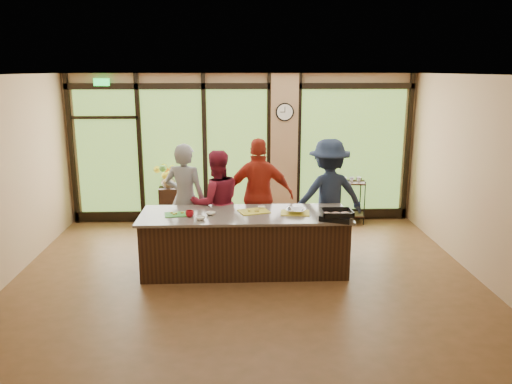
{
  "coord_description": "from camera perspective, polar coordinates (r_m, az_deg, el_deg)",
  "views": [
    {
      "loc": [
        -0.13,
        -7.04,
        3.07
      ],
      "look_at": [
        0.18,
        0.4,
        1.23
      ],
      "focal_mm": 35.0,
      "sensor_mm": 36.0,
      "label": 1
    }
  ],
  "objects": [
    {
      "name": "floor",
      "position": [
        7.68,
        -1.23,
        -9.71
      ],
      "size": [
        7.0,
        7.0,
        0.0
      ],
      "primitive_type": "plane",
      "color": "brown",
      "rests_on": "ground"
    },
    {
      "name": "ceiling",
      "position": [
        7.04,
        -1.36,
        13.27
      ],
      "size": [
        7.0,
        7.0,
        0.0
      ],
      "primitive_type": "plane",
      "rotation": [
        3.14,
        0.0,
        0.0
      ],
      "color": "white",
      "rests_on": "back_wall"
    },
    {
      "name": "back_wall",
      "position": [
        10.17,
        -1.61,
        4.95
      ],
      "size": [
        7.0,
        0.0,
        7.0
      ],
      "primitive_type": "plane",
      "rotation": [
        1.57,
        0.0,
        0.0
      ],
      "color": "tan",
      "rests_on": "floor"
    },
    {
      "name": "right_wall",
      "position": [
        8.08,
        24.4,
        1.38
      ],
      "size": [
        0.0,
        6.0,
        6.0
      ],
      "primitive_type": "plane",
      "rotation": [
        1.57,
        0.0,
        -1.57
      ],
      "color": "tan",
      "rests_on": "floor"
    },
    {
      "name": "window_wall",
      "position": [
        10.14,
        -0.68,
        4.33
      ],
      "size": [
        6.9,
        0.12,
        3.0
      ],
      "color": "tan",
      "rests_on": "floor"
    },
    {
      "name": "island_base",
      "position": [
        7.8,
        -1.29,
        -5.86
      ],
      "size": [
        3.1,
        1.0,
        0.88
      ],
      "primitive_type": "cube",
      "color": "black",
      "rests_on": "floor"
    },
    {
      "name": "countertop",
      "position": [
        7.66,
        -1.31,
        -2.62
      ],
      "size": [
        3.2,
        1.1,
        0.04
      ],
      "primitive_type": "cube",
      "color": "slate",
      "rests_on": "island_base"
    },
    {
      "name": "wall_clock",
      "position": [
        9.99,
        3.31,
        9.11
      ],
      "size": [
        0.36,
        0.04,
        0.36
      ],
      "color": "black",
      "rests_on": "window_wall"
    },
    {
      "name": "cook_left",
      "position": [
        8.44,
        -8.1,
        -0.84
      ],
      "size": [
        0.79,
        0.62,
        1.9
      ],
      "primitive_type": "imported",
      "rotation": [
        0.0,
        0.0,
        2.88
      ],
      "color": "gray",
      "rests_on": "floor"
    },
    {
      "name": "cook_midleft",
      "position": [
        8.36,
        -4.54,
        -1.28
      ],
      "size": [
        1.02,
        0.89,
        1.79
      ],
      "primitive_type": "imported",
      "rotation": [
        0.0,
        0.0,
        3.41
      ],
      "color": "maroon",
      "rests_on": "floor"
    },
    {
      "name": "cook_midright",
      "position": [
        8.48,
        0.4,
        -0.42
      ],
      "size": [
        1.19,
        0.59,
        1.96
      ],
      "primitive_type": "imported",
      "rotation": [
        0.0,
        0.0,
        3.04
      ],
      "color": "#A12918",
      "rests_on": "floor"
    },
    {
      "name": "cook_right",
      "position": [
        8.61,
        8.27,
        -0.41
      ],
      "size": [
        1.35,
        0.91,
        1.94
      ],
      "primitive_type": "imported",
      "rotation": [
        0.0,
        0.0,
        3.3
      ],
      "color": "#192238",
      "rests_on": "floor"
    },
    {
      "name": "roasting_pan",
      "position": [
        7.42,
        9.19,
        -2.87
      ],
      "size": [
        0.55,
        0.5,
        0.08
      ],
      "primitive_type": "cube",
      "rotation": [
        0.0,
        0.0,
        -0.42
      ],
      "color": "black",
      "rests_on": "countertop"
    },
    {
      "name": "mixing_bowl",
      "position": [
        7.68,
        4.55,
        -2.19
      ],
      "size": [
        0.36,
        0.36,
        0.07
      ],
      "primitive_type": "imported",
      "rotation": [
        0.0,
        0.0,
        -0.3
      ],
      "color": "silver",
      "rests_on": "countertop"
    },
    {
      "name": "cutting_board_left",
      "position": [
        7.68,
        -9.04,
        -2.54
      ],
      "size": [
        0.41,
        0.33,
        0.01
      ],
      "primitive_type": "cube",
      "rotation": [
        0.0,
        0.0,
        0.15
      ],
      "color": "green",
      "rests_on": "countertop"
    },
    {
      "name": "cutting_board_center",
      "position": [
        7.74,
        -0.24,
        -2.23
      ],
      "size": [
        0.53,
        0.46,
        0.01
      ],
      "primitive_type": "cube",
      "rotation": [
        0.0,
        0.0,
        0.31
      ],
      "color": "gold",
      "rests_on": "countertop"
    },
    {
      "name": "cutting_board_right",
      "position": [
        7.69,
        4.48,
        -2.39
      ],
      "size": [
        0.47,
        0.38,
        0.01
      ],
      "primitive_type": "cube",
      "rotation": [
        0.0,
        0.0,
        -0.11
      ],
      "color": "gold",
      "rests_on": "countertop"
    },
    {
      "name": "prep_bowl_near",
      "position": [
        7.61,
        -5.19,
        -2.46
      ],
      "size": [
        0.18,
        0.18,
        0.04
      ],
      "primitive_type": "imported",
      "rotation": [
        0.0,
        0.0,
        -0.3
      ],
      "color": "white",
      "rests_on": "countertop"
    },
    {
      "name": "prep_bowl_mid",
      "position": [
        7.38,
        -6.36,
        -3.01
      ],
      "size": [
        0.14,
        0.14,
        0.04
      ],
      "primitive_type": "imported",
      "rotation": [
        0.0,
        0.0,
        0.03
      ],
      "color": "white",
      "rests_on": "countertop"
    },
    {
      "name": "prep_bowl_far",
      "position": [
        7.93,
        0.65,
        -1.78
      ],
      "size": [
        0.13,
        0.13,
        0.03
      ],
      "primitive_type": "imported",
      "rotation": [
        0.0,
        0.0,
        0.06
      ],
      "color": "white",
      "rests_on": "countertop"
    },
    {
      "name": "red_ramekin",
      "position": [
        7.54,
        -7.59,
        -2.47
      ],
      "size": [
        0.12,
        0.12,
        0.1
      ],
      "primitive_type": "imported",
      "rotation": [
        0.0,
        0.0,
        0.0
      ],
      "color": "#A6101C",
      "rests_on": "countertop"
    },
    {
      "name": "flower_stand",
      "position": [
        10.25,
        -9.89,
        -1.57
      ],
      "size": [
        0.41,
        0.41,
        0.77
      ],
      "primitive_type": "cube",
      "rotation": [
        0.0,
        0.0,
        0.07
      ],
      "color": "black",
      "rests_on": "floor"
    },
    {
      "name": "flower_vase",
      "position": [
        10.12,
        -10.01,
        1.33
      ],
      "size": [
        0.32,
        0.32,
        0.3
      ],
      "primitive_type": "imported",
      "rotation": [
        0.0,
        0.0,
        0.15
      ],
      "color": "olive",
      "rests_on": "flower_stand"
    },
    {
      "name": "bar_cart",
      "position": [
        10.32,
        10.36,
        -0.39
      ],
      "size": [
        0.75,
        0.5,
        0.96
      ],
      "rotation": [
        0.0,
        0.0,
        -0.16
      ],
      "color": "black",
      "rests_on": "floor"
    }
  ]
}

